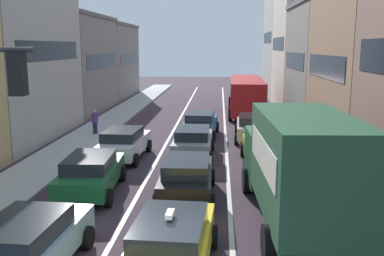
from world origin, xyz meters
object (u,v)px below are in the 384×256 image
(coupe_centre_lane_fourth, at_px, (200,123))
(bus_mid_queue_primary, at_px, (246,93))
(sedan_left_lane_front, at_px, (27,245))
(wagon_left_lane_second, at_px, (91,173))
(sedan_left_lane_third, at_px, (124,143))
(wagon_right_lane_far, at_px, (252,126))
(pedestrian_near_kerb, at_px, (95,121))
(hatchback_centre_lane_third, at_px, (193,141))
(sedan_right_lane_behind_truck, at_px, (264,148))
(taxi_centre_lane_front, at_px, (171,243))
(sedan_centre_lane_second, at_px, (187,176))
(removalist_box_truck, at_px, (298,163))

(coupe_centre_lane_fourth, relative_size, bus_mid_queue_primary, 0.42)
(sedan_left_lane_front, xyz_separation_m, wagon_left_lane_second, (-0.22, 5.94, 0.00))
(sedan_left_lane_third, distance_m, bus_mid_queue_primary, 15.94)
(wagon_right_lane_far, distance_m, pedestrian_near_kerb, 9.63)
(coupe_centre_lane_fourth, bearing_deg, wagon_left_lane_second, 164.79)
(wagon_left_lane_second, distance_m, hatchback_centre_lane_third, 6.66)
(sedan_right_lane_behind_truck, bearing_deg, hatchback_centre_lane_third, 69.26)
(sedan_right_lane_behind_truck, xyz_separation_m, wagon_right_lane_far, (-0.15, 5.53, 0.00))
(taxi_centre_lane_front, relative_size, coupe_centre_lane_fourth, 1.00)
(sedan_right_lane_behind_truck, bearing_deg, taxi_centre_lane_front, 162.31)
(sedan_left_lane_front, xyz_separation_m, hatchback_centre_lane_third, (3.25, 11.62, 0.00))
(taxi_centre_lane_front, bearing_deg, wagon_left_lane_second, 35.91)
(bus_mid_queue_primary, bearing_deg, hatchback_centre_lane_third, 167.30)
(taxi_centre_lane_front, bearing_deg, pedestrian_near_kerb, 25.13)
(sedan_right_lane_behind_truck, bearing_deg, sedan_centre_lane_second, 144.83)
(sedan_right_lane_behind_truck, xyz_separation_m, pedestrian_near_kerb, (-9.77, 6.01, 0.15))
(sedan_left_lane_front, bearing_deg, sedan_right_lane_behind_truck, -30.02)
(hatchback_centre_lane_third, bearing_deg, sedan_right_lane_behind_truck, -110.32)
(wagon_left_lane_second, relative_size, hatchback_centre_lane_third, 1.02)
(taxi_centre_lane_front, relative_size, wagon_right_lane_far, 1.00)
(wagon_left_lane_second, xyz_separation_m, pedestrian_near_kerb, (-2.87, 10.38, 0.15))
(coupe_centre_lane_fourth, height_order, sedan_right_lane_behind_truck, same)
(sedan_centre_lane_second, height_order, sedan_right_lane_behind_truck, same)
(coupe_centre_lane_fourth, bearing_deg, sedan_left_lane_third, 151.25)
(wagon_left_lane_second, relative_size, pedestrian_near_kerb, 2.65)
(taxi_centre_lane_front, relative_size, sedan_centre_lane_second, 1.01)
(hatchback_centre_lane_third, xyz_separation_m, wagon_right_lane_far, (3.26, 4.22, 0.00))
(sedan_left_lane_front, height_order, bus_mid_queue_primary, bus_mid_queue_primary)
(removalist_box_truck, height_order, pedestrian_near_kerb, removalist_box_truck)
(wagon_left_lane_second, xyz_separation_m, hatchback_centre_lane_third, (3.48, 5.68, 0.00))
(sedan_left_lane_front, distance_m, sedan_centre_lane_second, 6.64)
(removalist_box_truck, distance_m, hatchback_centre_lane_third, 8.99)
(hatchback_centre_lane_third, bearing_deg, coupe_centre_lane_fourth, -1.16)
(sedan_left_lane_third, xyz_separation_m, sedan_right_lane_behind_truck, (6.80, -0.74, 0.00))
(sedan_left_lane_front, xyz_separation_m, sedan_right_lane_behind_truck, (6.67, 10.31, 0.00))
(bus_mid_queue_primary, bearing_deg, sedan_left_lane_front, 166.54)
(removalist_box_truck, distance_m, bus_mid_queue_primary, 21.91)
(coupe_centre_lane_fourth, xyz_separation_m, bus_mid_queue_primary, (3.29, 8.77, 0.96))
(bus_mid_queue_primary, bearing_deg, sedan_right_lane_behind_truck, -178.81)
(removalist_box_truck, relative_size, wagon_right_lane_far, 1.78)
(taxi_centre_lane_front, xyz_separation_m, sedan_left_lane_front, (-3.44, -0.30, -0.00))
(sedan_right_lane_behind_truck, relative_size, pedestrian_near_kerb, 2.59)
(removalist_box_truck, distance_m, wagon_left_lane_second, 7.67)
(wagon_left_lane_second, xyz_separation_m, bus_mid_queue_primary, (6.92, 19.48, 0.96))
(wagon_left_lane_second, xyz_separation_m, sedan_left_lane_third, (0.10, 5.11, 0.00))
(hatchback_centre_lane_third, distance_m, bus_mid_queue_primary, 14.26)
(sedan_centre_lane_second, bearing_deg, wagon_left_lane_second, 85.48)
(pedestrian_near_kerb, bearing_deg, coupe_centre_lane_fourth, -148.97)
(taxi_centre_lane_front, distance_m, sedan_left_lane_third, 11.34)
(taxi_centre_lane_front, height_order, bus_mid_queue_primary, bus_mid_queue_primary)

